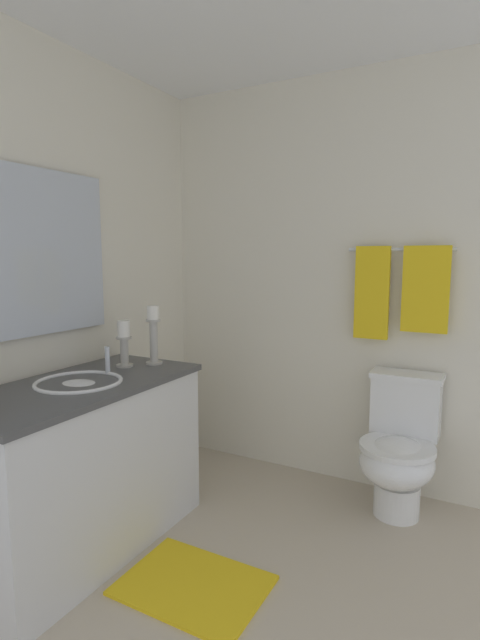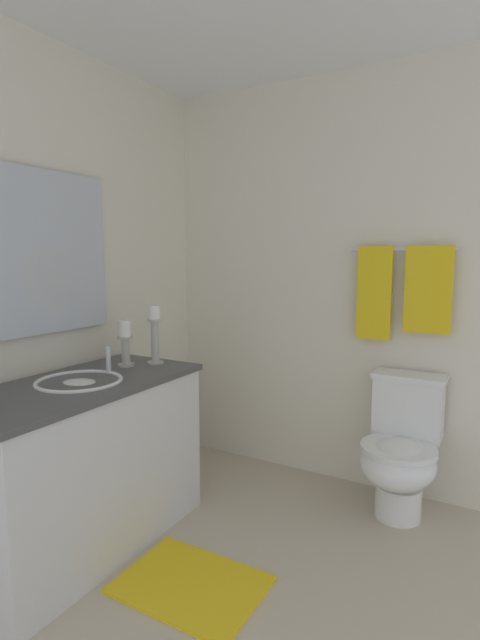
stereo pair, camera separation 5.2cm
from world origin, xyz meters
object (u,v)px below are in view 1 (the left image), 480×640
object	(u,v)px
candle_holder_short	(124,342)
towel_bar	(400,249)
bath_mat	(193,585)
towel_near_vanity	(372,293)
towel_center	(426,289)
mirror	(31,252)
sink_basin	(79,391)
vanity_cabinet	(82,466)
candle_holder_tall	(154,333)
toilet	(399,449)

from	to	relation	value
candle_holder_short	towel_bar	size ratio (longest dim) A/B	0.43
bath_mat	towel_near_vanity	bearing A→B (deg)	70.88
towel_center	mirror	bearing A→B (deg)	-142.90
sink_basin	towel_bar	size ratio (longest dim) A/B	0.70
towel_near_vanity	towel_bar	bearing A→B (deg)	7.13
vanity_cabinet	towel_near_vanity	bearing A→B (deg)	49.38
candle_holder_tall	sink_basin	bearing A→B (deg)	-96.98
candle_holder_tall	towel_near_vanity	distance (m)	1.25
towel_near_vanity	candle_holder_tall	bearing A→B (deg)	-143.17
candle_holder_short	mirror	bearing A→B (deg)	-124.01
candle_holder_tall	candle_holder_short	xyz separation A→B (m)	(-0.10, -0.12, -0.04)
sink_basin	towel_near_vanity	distance (m)	1.66
candle_holder_tall	towel_bar	bearing A→B (deg)	33.81
towel_bar	vanity_cabinet	bearing A→B (deg)	-133.87
towel_near_vanity	mirror	bearing A→B (deg)	-137.38
mirror	bath_mat	bearing A→B (deg)	-0.00
toilet	candle_holder_short	bearing A→B (deg)	-153.21
candle_holder_short	bath_mat	xyz separation A→B (m)	(0.66, -0.36, -0.93)
toilet	towel_bar	xyz separation A→B (m)	(-0.08, 0.22, 1.06)
candle_holder_short	toilet	world-z (taller)	candle_holder_short
sink_basin	towel_bar	distance (m)	1.84
candle_holder_short	vanity_cabinet	bearing A→B (deg)	-83.71
mirror	towel_center	bearing A→B (deg)	37.10
sink_basin	bath_mat	xyz separation A→B (m)	(0.62, -0.00, -0.76)
bath_mat	vanity_cabinet	bearing A→B (deg)	-180.00
mirror	towel_center	world-z (taller)	mirror
toilet	towel_center	bearing A→B (deg)	72.20
candle_holder_short	toilet	bearing A→B (deg)	26.79
towel_bar	bath_mat	size ratio (longest dim) A/B	0.96
vanity_cabinet	towel_bar	distance (m)	2.00
candle_holder_short	towel_near_vanity	size ratio (longest dim) A/B	0.47
towel_bar	towel_near_vanity	xyz separation A→B (m)	(-0.14, -0.02, -0.25)
sink_basin	mirror	distance (m)	0.70
candle_holder_short	toilet	distance (m)	1.58
towel_near_vanity	towel_center	distance (m)	0.29
toilet	bath_mat	distance (m)	1.26
vanity_cabinet	towel_near_vanity	distance (m)	1.79
mirror	sink_basin	bearing A→B (deg)	0.20
toilet	bath_mat	size ratio (longest dim) A/B	1.25
candle_holder_tall	towel_bar	size ratio (longest dim) A/B	0.55
towel_center	vanity_cabinet	bearing A→B (deg)	-137.55
vanity_cabinet	towel_bar	size ratio (longest dim) A/B	2.09
towel_near_vanity	bath_mat	size ratio (longest dim) A/B	0.88
towel_center	candle_holder_short	bearing A→B (deg)	-147.82
toilet	towel_center	size ratio (longest dim) A/B	1.59
sink_basin	vanity_cabinet	bearing A→B (deg)	-90.00
toilet	mirror	bearing A→B (deg)	-146.71
sink_basin	candle_holder_short	distance (m)	0.40
vanity_cabinet	candle_holder_short	xyz separation A→B (m)	(-0.04, 0.36, 0.53)
sink_basin	towel_near_vanity	world-z (taller)	towel_near_vanity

